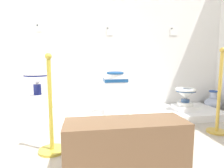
% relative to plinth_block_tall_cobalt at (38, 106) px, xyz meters
% --- Properties ---
extents(wall_back, '(4.29, 0.06, 2.81)m').
position_rel_plinth_block_tall_cobalt_xyz_m(wall_back, '(1.15, 0.41, 1.17)').
color(wall_back, white).
rests_on(wall_back, ground_plane).
extents(display_platform, '(3.43, 0.83, 0.11)m').
position_rel_plinth_block_tall_cobalt_xyz_m(display_platform, '(1.15, -0.06, -0.18)').
color(display_platform, white).
rests_on(display_platform, ground_plane).
extents(plinth_block_tall_cobalt, '(0.28, 0.35, 0.25)m').
position_rel_plinth_block_tall_cobalt_xyz_m(plinth_block_tall_cobalt, '(0.00, 0.00, 0.00)').
color(plinth_block_tall_cobalt, white).
rests_on(plinth_block_tall_cobalt, display_platform).
extents(antique_toilet_tall_cobalt, '(0.37, 0.37, 0.37)m').
position_rel_plinth_block_tall_cobalt_xyz_m(antique_toilet_tall_cobalt, '(0.00, 0.00, 0.40)').
color(antique_toilet_tall_cobalt, white).
rests_on(antique_toilet_tall_cobalt, plinth_block_tall_cobalt).
extents(plinth_block_squat_floral, '(0.36, 0.36, 0.22)m').
position_rel_plinth_block_tall_cobalt_xyz_m(plinth_block_squat_floral, '(1.15, -0.04, -0.02)').
color(plinth_block_squat_floral, white).
rests_on(plinth_block_squat_floral, display_platform).
extents(antique_toilet_squat_floral, '(0.35, 0.26, 0.41)m').
position_rel_plinth_block_tall_cobalt_xyz_m(antique_toilet_squat_floral, '(1.15, -0.04, 0.30)').
color(antique_toilet_squat_floral, white).
rests_on(antique_toilet_squat_floral, plinth_block_squat_floral).
extents(plinth_block_slender_white, '(0.31, 0.31, 0.08)m').
position_rel_plinth_block_tall_cobalt_xyz_m(plinth_block_slender_white, '(2.27, -0.14, -0.09)').
color(plinth_block_slender_white, white).
rests_on(plinth_block_slender_white, display_platform).
extents(antique_toilet_slender_white, '(0.33, 0.33, 0.28)m').
position_rel_plinth_block_tall_cobalt_xyz_m(antique_toilet_slender_white, '(2.27, -0.14, 0.13)').
color(antique_toilet_slender_white, white).
rests_on(antique_toilet_slender_white, plinth_block_slender_white).
extents(info_placard_first, '(0.09, 0.01, 0.11)m').
position_rel_plinth_block_tall_cobalt_xyz_m(info_placard_first, '(-0.01, 0.37, 1.19)').
color(info_placard_first, white).
extents(info_placard_second, '(0.11, 0.01, 0.14)m').
position_rel_plinth_block_tall_cobalt_xyz_m(info_placard_second, '(1.13, 0.37, 1.17)').
color(info_placard_second, white).
extents(info_placard_third, '(0.14, 0.01, 0.14)m').
position_rel_plinth_block_tall_cobalt_xyz_m(info_placard_third, '(2.29, 0.37, 1.19)').
color(info_placard_third, white).
extents(decorative_vase_corner, '(0.29, 0.29, 0.36)m').
position_rel_plinth_block_tall_cobalt_xyz_m(decorative_vase_corner, '(2.99, 0.16, -0.09)').
color(decorative_vase_corner, '#234597').
rests_on(decorative_vase_corner, ground_plane).
extents(stanchion_post_near_left, '(0.27, 0.27, 0.98)m').
position_rel_plinth_block_tall_cobalt_xyz_m(stanchion_post_near_left, '(0.34, -1.01, 0.04)').
color(stanchion_post_near_left, gold).
rests_on(stanchion_post_near_left, ground_plane).
extents(stanchion_post_near_right, '(0.24, 0.24, 1.06)m').
position_rel_plinth_block_tall_cobalt_xyz_m(stanchion_post_near_right, '(2.32, -0.82, 0.11)').
color(stanchion_post_near_right, gold).
rests_on(stanchion_post_near_right, ground_plane).
extents(museum_bench, '(1.04, 0.36, 0.40)m').
position_rel_plinth_block_tall_cobalt_xyz_m(museum_bench, '(1.01, -1.37, -0.03)').
color(museum_bench, brown).
rests_on(museum_bench, ground_plane).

